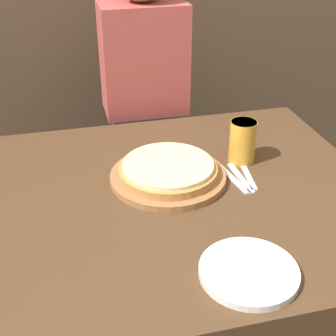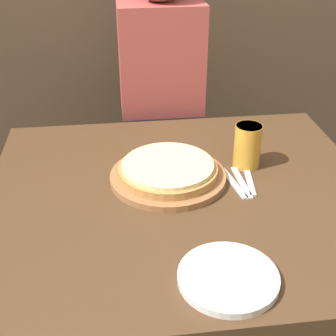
{
  "view_description": "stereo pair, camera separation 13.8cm",
  "coord_description": "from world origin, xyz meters",
  "views": [
    {
      "loc": [
        -0.32,
        -1.08,
        1.44
      ],
      "look_at": [
        -0.04,
        0.07,
        0.75
      ],
      "focal_mm": 50.0,
      "sensor_mm": 36.0,
      "label": 1
    },
    {
      "loc": [
        -0.18,
        -1.11,
        1.44
      ],
      "look_at": [
        -0.04,
        0.07,
        0.75
      ],
      "focal_mm": 50.0,
      "sensor_mm": 36.0,
      "label": 2
    }
  ],
  "objects": [
    {
      "name": "dining_table",
      "position": [
        0.0,
        0.0,
        0.35
      ],
      "size": [
        1.12,
        0.99,
        0.71
      ],
      "color": "#4C331E",
      "rests_on": "ground_plane"
    },
    {
      "name": "pizza_on_board",
      "position": [
        -0.04,
        0.07,
        0.73
      ],
      "size": [
        0.35,
        0.35,
        0.06
      ],
      "color": "#99663D",
      "rests_on": "dining_table"
    },
    {
      "name": "beer_glass",
      "position": [
        0.22,
        0.13,
        0.78
      ],
      "size": [
        0.08,
        0.08,
        0.14
      ],
      "color": "gold",
      "rests_on": "dining_table"
    },
    {
      "name": "dinner_plate",
      "position": [
        0.04,
        -0.36,
        0.71
      ],
      "size": [
        0.23,
        0.23,
        0.02
      ],
      "color": "silver",
      "rests_on": "dining_table"
    },
    {
      "name": "fork",
      "position": [
        0.15,
        0.03,
        0.71
      ],
      "size": [
        0.05,
        0.17,
        0.0
      ],
      "color": "silver",
      "rests_on": "dining_table"
    },
    {
      "name": "dinner_knife",
      "position": [
        0.18,
        0.03,
        0.71
      ],
      "size": [
        0.02,
        0.17,
        0.0
      ],
      "color": "silver",
      "rests_on": "dining_table"
    },
    {
      "name": "spoon",
      "position": [
        0.2,
        0.03,
        0.71
      ],
      "size": [
        0.04,
        0.15,
        0.0
      ],
      "color": "silver",
      "rests_on": "dining_table"
    },
    {
      "name": "diner_person",
      "position": [
        0.01,
        0.65,
        0.65
      ],
      "size": [
        0.32,
        0.2,
        1.3
      ],
      "color": "#33333D",
      "rests_on": "ground_plane"
    }
  ]
}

